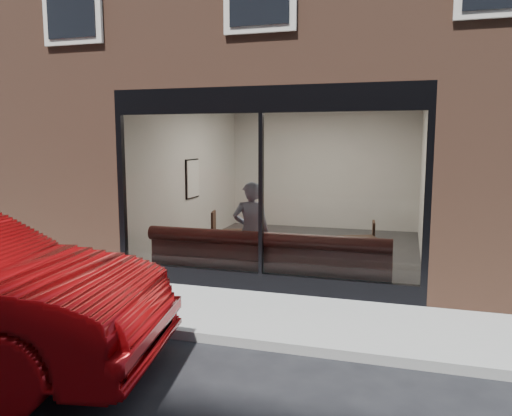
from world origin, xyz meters
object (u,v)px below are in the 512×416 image
(banquette, at_px, (268,271))
(person, at_px, (251,231))
(cafe_chair_left, at_px, (205,245))
(cafe_table_right, at_px, (360,240))
(cafe_table_left, at_px, (241,233))
(cafe_chair_right, at_px, (362,260))

(banquette, relative_size, person, 2.36)
(person, relative_size, cafe_chair_left, 3.89)
(cafe_table_right, bearing_deg, person, -168.43)
(cafe_table_right, bearing_deg, cafe_chair_left, 163.17)
(person, height_order, cafe_table_left, person)
(person, bearing_deg, cafe_chair_left, -63.36)
(banquette, height_order, cafe_table_left, cafe_table_left)
(cafe_table_left, bearing_deg, person, -50.11)
(banquette, distance_m, cafe_table_left, 1.00)
(cafe_table_left, height_order, cafe_table_right, same)
(person, bearing_deg, cafe_table_left, -70.18)
(cafe_chair_left, bearing_deg, banquette, 125.96)
(person, relative_size, cafe_chair_right, 4.08)
(banquette, bearing_deg, cafe_table_right, 20.88)
(cafe_table_right, height_order, cafe_chair_right, cafe_table_right)
(person, xyz_separation_m, cafe_chair_right, (1.78, 1.02, -0.61))
(cafe_table_right, relative_size, cafe_chair_left, 1.43)
(banquette, xyz_separation_m, cafe_table_left, (-0.65, 0.55, 0.52))
(cafe_chair_right, bearing_deg, person, 24.29)
(person, relative_size, cafe_table_left, 2.64)
(cafe_table_right, relative_size, cafe_chair_right, 1.49)
(cafe_table_right, xyz_separation_m, cafe_chair_left, (-3.21, 0.97, -0.50))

